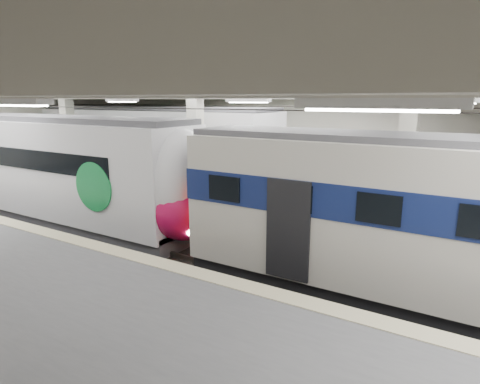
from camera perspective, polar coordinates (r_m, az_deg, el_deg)
The scene contains 4 objects.
station_hall at distance 10.94m, azimuth -8.62°, elevation 3.74°, with size 36.00×24.00×5.75m.
modern_emu at distance 16.76m, azimuth -21.31°, elevation 2.37°, with size 13.42×2.77×4.35m.
older_rer at distance 10.47m, azimuth 25.72°, elevation -3.74°, with size 12.57×2.78×4.19m.
far_train at distance 21.69m, azimuth -12.86°, elevation 5.85°, with size 14.68×3.51×4.63m.
Camera 1 is at (6.88, -10.07, 4.99)m, focal length 30.00 mm.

